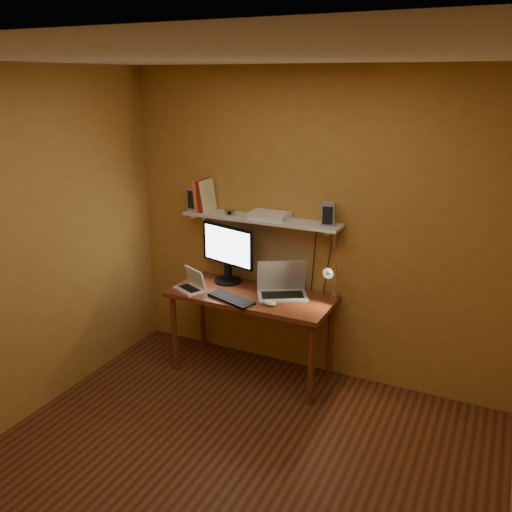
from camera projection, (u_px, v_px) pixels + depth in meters
The scene contains 14 objects.
room at pixel (220, 294), 3.15m from camera, with size 3.44×3.24×2.64m.
desk at pixel (251, 303), 4.62m from camera, with size 1.40×0.60×0.75m.
wall_shelf at pixel (261, 219), 4.57m from camera, with size 1.40×0.25×0.21m.
monitor at pixel (228, 251), 4.78m from camera, with size 0.57×0.30×0.52m.
laptop at pixel (282, 287), 4.55m from camera, with size 0.50×0.46×0.30m.
netbook at pixel (192, 284), 4.67m from camera, with size 0.30×0.27×0.19m.
keyboard at pixel (231, 299), 4.46m from camera, with size 0.43×0.14×0.02m, color black.
mouse at pixel (270, 303), 4.36m from camera, with size 0.11×0.07×0.04m, color white.
desk_lamp at pixel (331, 278), 4.36m from camera, with size 0.09×0.23×0.38m.
speaker_left at pixel (196, 199), 4.80m from camera, with size 0.11×0.11×0.20m, color gray.
speaker_right at pixel (328, 214), 4.30m from camera, with size 0.10×0.10×0.18m, color gray.
books at pixel (204, 195), 4.75m from camera, with size 0.14×0.19×0.28m.
shelf_camera at pixel (230, 213), 4.61m from camera, with size 0.09×0.04×0.06m.
router at pixel (270, 215), 4.53m from camera, with size 0.32×0.21×0.05m, color white.
Camera 1 is at (1.45, -2.54, 2.50)m, focal length 38.00 mm.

